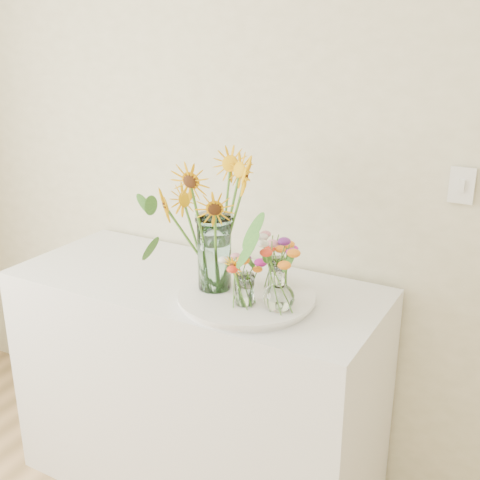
{
  "coord_description": "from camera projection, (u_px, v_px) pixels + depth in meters",
  "views": [
    {
      "loc": [
        0.8,
        0.23,
        1.78
      ],
      "look_at": [
        -0.12,
        1.86,
        1.12
      ],
      "focal_mm": 45.0,
      "sensor_mm": 36.0,
      "label": 1
    }
  ],
  "objects": [
    {
      "name": "counter",
      "position": [
        197.0,
        386.0,
        2.37
      ],
      "size": [
        1.4,
        0.6,
        0.9
      ],
      "primitive_type": "cube",
      "color": "white",
      "rests_on": "ground_plane"
    },
    {
      "name": "sunflower_bouquet",
      "position": [
        214.0,
        221.0,
        2.01
      ],
      "size": [
        0.82,
        0.82,
        0.5
      ],
      "primitive_type": null,
      "rotation": [
        0.0,
        0.0,
        -0.4
      ],
      "color": "#E29E04",
      "rests_on": "tray"
    },
    {
      "name": "wildflower_posy_a",
      "position": [
        245.0,
        277.0,
        1.93
      ],
      "size": [
        0.2,
        0.2,
        0.2
      ],
      "primitive_type": null,
      "color": "orange",
      "rests_on": "tray"
    },
    {
      "name": "small_vase_b",
      "position": [
        279.0,
        289.0,
        1.91
      ],
      "size": [
        0.12,
        0.12,
        0.15
      ],
      "primitive_type": null,
      "rotation": [
        0.0,
        0.0,
        -0.17
      ],
      "color": "white",
      "rests_on": "tray"
    },
    {
      "name": "wildflower_posy_b",
      "position": [
        279.0,
        276.0,
        1.89
      ],
      "size": [
        0.2,
        0.2,
        0.24
      ],
      "primitive_type": null,
      "color": "orange",
      "rests_on": "tray"
    },
    {
      "name": "small_vase_a",
      "position": [
        245.0,
        290.0,
        1.95
      ],
      "size": [
        0.07,
        0.07,
        0.11
      ],
      "primitive_type": "cylinder",
      "rotation": [
        0.0,
        0.0,
        -0.07
      ],
      "color": "white",
      "rests_on": "tray"
    },
    {
      "name": "small_vase_c",
      "position": [
        278.0,
        274.0,
        2.07
      ],
      "size": [
        0.08,
        0.08,
        0.11
      ],
      "primitive_type": "cylinder",
      "rotation": [
        0.0,
        0.0,
        -0.23
      ],
      "color": "white",
      "rests_on": "tray"
    },
    {
      "name": "mason_jar",
      "position": [
        214.0,
        253.0,
        2.05
      ],
      "size": [
        0.15,
        0.15,
        0.27
      ],
      "primitive_type": "cylinder",
      "rotation": [
        0.0,
        0.0,
        -0.4
      ],
      "color": "#A7D3CD",
      "rests_on": "tray"
    },
    {
      "name": "wildflower_posy_c",
      "position": [
        278.0,
        262.0,
        2.06
      ],
      "size": [
        0.19,
        0.19,
        0.2
      ],
      "primitive_type": null,
      "color": "orange",
      "rests_on": "tray"
    },
    {
      "name": "tray",
      "position": [
        246.0,
        299.0,
        2.04
      ],
      "size": [
        0.44,
        0.44,
        0.02
      ],
      "primitive_type": "cylinder",
      "color": "white",
      "rests_on": "counter"
    }
  ]
}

